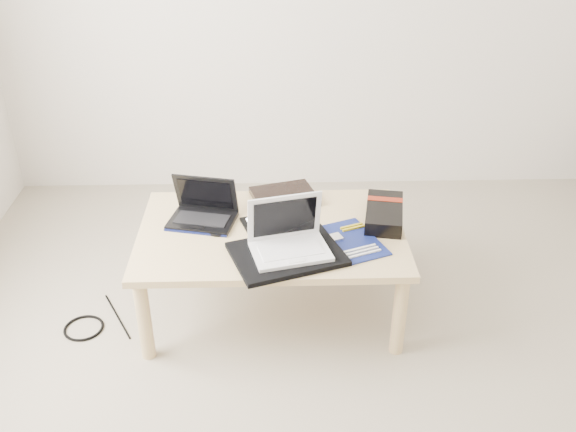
{
  "coord_description": "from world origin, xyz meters",
  "views": [
    {
      "loc": [
        -0.51,
        -1.48,
        1.79
      ],
      "look_at": [
        -0.44,
        0.79,
        0.47
      ],
      "focal_mm": 40.0,
      "sensor_mm": 36.0,
      "label": 1
    }
  ],
  "objects_px": {
    "coffee_table": "(271,240)",
    "gpu_box": "(384,213)",
    "netbook": "(203,212)",
    "white_laptop": "(289,239)"
  },
  "relations": [
    {
      "from": "coffee_table",
      "to": "gpu_box",
      "type": "relative_size",
      "value": 3.39
    },
    {
      "from": "netbook",
      "to": "white_laptop",
      "type": "relative_size",
      "value": 0.92
    },
    {
      "from": "netbook",
      "to": "coffee_table",
      "type": "bearing_deg",
      "value": -18.07
    },
    {
      "from": "netbook",
      "to": "gpu_box",
      "type": "height_order",
      "value": "netbook"
    },
    {
      "from": "coffee_table",
      "to": "netbook",
      "type": "relative_size",
      "value": 3.58
    },
    {
      "from": "gpu_box",
      "to": "coffee_table",
      "type": "bearing_deg",
      "value": -171.47
    },
    {
      "from": "coffee_table",
      "to": "netbook",
      "type": "height_order",
      "value": "netbook"
    },
    {
      "from": "white_laptop",
      "to": "gpu_box",
      "type": "distance_m",
      "value": 0.48
    },
    {
      "from": "coffee_table",
      "to": "netbook",
      "type": "distance_m",
      "value": 0.31
    },
    {
      "from": "netbook",
      "to": "gpu_box",
      "type": "distance_m",
      "value": 0.77
    }
  ]
}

